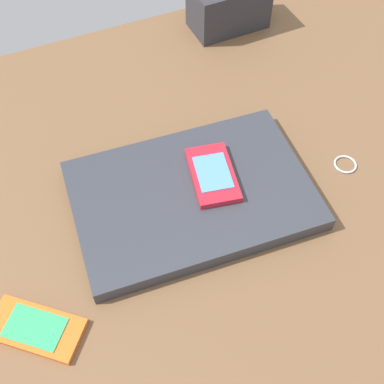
# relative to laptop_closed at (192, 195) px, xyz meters

# --- Properties ---
(desk_surface) EXTENTS (1.20, 0.80, 0.03)m
(desk_surface) POSITION_rel_laptop_closed_xyz_m (-0.02, -0.06, -0.03)
(desk_surface) COLOR brown
(desk_surface) RESTS_ON ground
(laptop_closed) EXTENTS (0.37, 0.26, 0.02)m
(laptop_closed) POSITION_rel_laptop_closed_xyz_m (0.00, 0.00, 0.00)
(laptop_closed) COLOR #33353D
(laptop_closed) RESTS_ON desk_surface
(cell_phone_on_laptop) EXTENTS (0.08, 0.12, 0.01)m
(cell_phone_on_laptop) POSITION_rel_laptop_closed_xyz_m (-0.04, -0.01, 0.02)
(cell_phone_on_laptop) COLOR red
(cell_phone_on_laptop) RESTS_ON laptop_closed
(cell_phone_on_desk) EXTENTS (0.13, 0.12, 0.01)m
(cell_phone_on_desk) POSITION_rel_laptop_closed_xyz_m (0.26, 0.10, -0.01)
(cell_phone_on_desk) COLOR orange
(cell_phone_on_desk) RESTS_ON desk_surface
(key_ring) EXTENTS (0.04, 0.04, 0.00)m
(key_ring) POSITION_rel_laptop_closed_xyz_m (-0.25, 0.04, -0.01)
(key_ring) COLOR silver
(key_ring) RESTS_ON desk_surface
(desk_organizer) EXTENTS (0.15, 0.09, 0.09)m
(desk_organizer) POSITION_rel_laptop_closed_xyz_m (-0.24, -0.37, 0.03)
(desk_organizer) COLOR #2D2D33
(desk_organizer) RESTS_ON desk_surface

